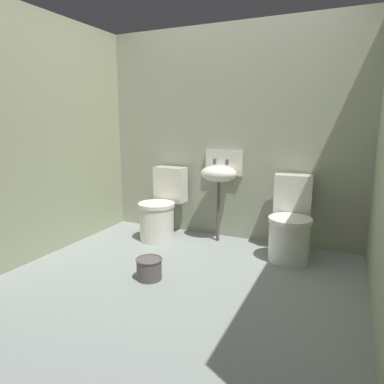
# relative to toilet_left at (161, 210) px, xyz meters

# --- Properties ---
(ground_plane) EXTENTS (3.27, 3.00, 0.08)m
(ground_plane) POSITION_rel_toilet_left_xyz_m (0.66, -0.95, -0.36)
(ground_plane) COLOR gray
(wall_back) EXTENTS (3.27, 0.10, 2.30)m
(wall_back) POSITION_rel_toilet_left_xyz_m (0.66, 0.40, 0.83)
(wall_back) COLOR #979B83
(wall_back) RESTS_ON ground
(wall_left) EXTENTS (0.10, 2.80, 2.30)m
(wall_left) POSITION_rel_toilet_left_xyz_m (-0.82, -0.85, 0.83)
(wall_left) COLOR #9CA27F
(wall_left) RESTS_ON ground
(toilet_left) EXTENTS (0.42, 0.61, 0.78)m
(toilet_left) POSITION_rel_toilet_left_xyz_m (0.00, 0.00, 0.00)
(toilet_left) COLOR silver
(toilet_left) RESTS_ON ground
(toilet_right) EXTENTS (0.44, 0.63, 0.78)m
(toilet_right) POSITION_rel_toilet_left_xyz_m (1.42, 0.00, 0.00)
(toilet_right) COLOR silver
(toilet_right) RESTS_ON ground
(sink) EXTENTS (0.42, 0.35, 0.99)m
(sink) POSITION_rel_toilet_left_xyz_m (0.62, 0.19, 0.43)
(sink) COLOR #554C4C
(sink) RESTS_ON ground
(bucket) EXTENTS (0.23, 0.23, 0.18)m
(bucket) POSITION_rel_toilet_left_xyz_m (0.43, -0.97, -0.23)
(bucket) COLOR #554C4C
(bucket) RESTS_ON ground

